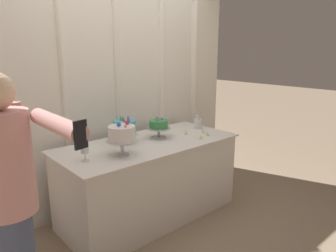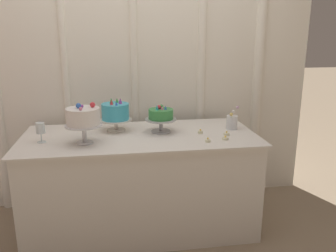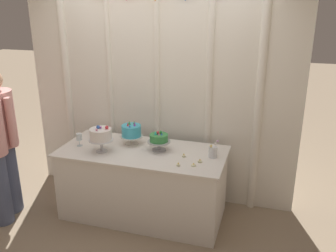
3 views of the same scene
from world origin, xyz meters
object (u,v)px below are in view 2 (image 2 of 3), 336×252
(tealight_near_right, at_px, (225,138))
(cake_display_leftmost, at_px, (83,118))
(tealight_far_right, at_px, (226,134))
(cake_display_center, at_px, (115,113))
(wine_glass, at_px, (40,129))
(tealight_far_left, at_px, (200,132))
(tealight_near_left, at_px, (208,141))
(cake_table, at_px, (141,182))
(cake_display_rightmost, at_px, (161,116))
(flower_vase, at_px, (232,122))

(tealight_near_right, bearing_deg, cake_display_leftmost, 176.42)
(tealight_near_right, distance_m, tealight_far_right, 0.11)
(cake_display_center, height_order, wine_glass, cake_display_center)
(tealight_far_left, height_order, tealight_near_left, tealight_far_left)
(cake_display_leftmost, xyz_separation_m, tealight_far_left, (0.89, 0.12, -0.18))
(cake_table, height_order, tealight_far_left, tealight_far_left)
(cake_display_rightmost, distance_m, tealight_far_left, 0.34)
(cake_display_leftmost, height_order, wine_glass, cake_display_leftmost)
(cake_display_rightmost, xyz_separation_m, tealight_far_left, (0.30, -0.09, -0.12))
(cake_table, height_order, tealight_near_left, tealight_near_left)
(tealight_far_left, height_order, tealight_near_right, tealight_far_left)
(cake_display_leftmost, distance_m, cake_display_center, 0.38)
(cake_display_rightmost, relative_size, tealight_far_right, 5.43)
(cake_display_center, bearing_deg, cake_table, -38.52)
(flower_vase, distance_m, tealight_far_right, 0.20)
(flower_vase, relative_size, tealight_near_right, 3.89)
(cake_table, bearing_deg, cake_display_center, 141.48)
(tealight_far_left, bearing_deg, tealight_near_left, -89.69)
(tealight_near_right, bearing_deg, cake_table, 160.66)
(cake_display_center, xyz_separation_m, tealight_far_right, (0.85, -0.26, -0.14))
(flower_vase, height_order, tealight_far_left, flower_vase)
(flower_vase, height_order, tealight_near_left, flower_vase)
(cake_display_center, distance_m, flower_vase, 0.96)
(wine_glass, distance_m, tealight_far_right, 1.39)
(cake_display_center, height_order, tealight_far_left, cake_display_center)
(cake_display_leftmost, distance_m, cake_display_rightmost, 0.62)
(cake_display_leftmost, height_order, tealight_far_right, cake_display_leftmost)
(flower_vase, distance_m, tealight_near_left, 0.43)
(flower_vase, bearing_deg, wine_glass, -175.10)
(cake_display_center, xyz_separation_m, flower_vase, (0.95, -0.09, -0.09))
(cake_display_center, bearing_deg, tealight_near_right, -24.31)
(cake_display_leftmost, relative_size, wine_glass, 2.03)
(cake_display_rightmost, xyz_separation_m, wine_glass, (-0.90, -0.13, -0.03))
(cake_table, relative_size, cake_display_center, 6.75)
(cake_display_rightmost, height_order, tealight_near_left, cake_display_rightmost)
(tealight_near_left, bearing_deg, tealight_far_right, 37.12)
(cake_table, distance_m, flower_vase, 0.89)
(tealight_near_left, bearing_deg, wine_glass, 171.34)
(cake_display_rightmost, bearing_deg, cake_display_leftmost, -160.29)
(tealight_near_right, bearing_deg, tealight_far_left, 128.77)
(tealight_near_right, bearing_deg, cake_display_center, 155.69)
(tealight_far_left, bearing_deg, tealight_far_right, -22.95)
(cake_display_center, relative_size, tealight_near_right, 5.41)
(tealight_far_left, height_order, tealight_far_right, tealight_far_left)
(wine_glass, xyz_separation_m, tealight_near_right, (1.35, -0.14, -0.09))
(wine_glass, relative_size, tealight_near_right, 2.96)
(cake_display_center, bearing_deg, tealight_near_left, -31.45)
(cake_table, distance_m, tealight_far_right, 0.79)
(cake_table, xyz_separation_m, cake_display_rightmost, (0.17, 0.05, 0.53))
(cake_table, bearing_deg, flower_vase, 3.88)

